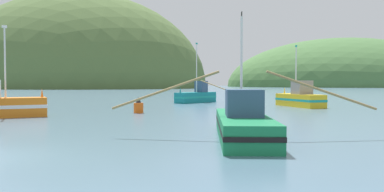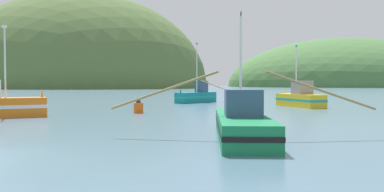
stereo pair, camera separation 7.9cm
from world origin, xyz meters
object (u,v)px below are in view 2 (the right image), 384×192
at_px(channel_buoy, 138,107).
at_px(fishing_boat_green, 242,123).
at_px(fishing_boat_yellow, 300,98).
at_px(fishing_boat_teal, 197,96).

bearing_deg(channel_buoy, fishing_boat_green, -51.62).
relative_size(fishing_boat_green, fishing_boat_yellow, 1.78).
xyz_separation_m(fishing_boat_green, fishing_boat_yellow, (3.74, 24.79, 0.22)).
bearing_deg(channel_buoy, fishing_boat_yellow, 40.91).
bearing_deg(channel_buoy, fishing_boat_teal, 86.22).
relative_size(fishing_boat_green, channel_buoy, 8.98).
distance_m(fishing_boat_teal, fishing_boat_yellow, 13.93).
distance_m(fishing_boat_green, fishing_boat_yellow, 25.07).
bearing_deg(fishing_boat_yellow, channel_buoy, 100.54).
height_order(fishing_boat_green, fishing_boat_teal, fishing_boat_teal).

